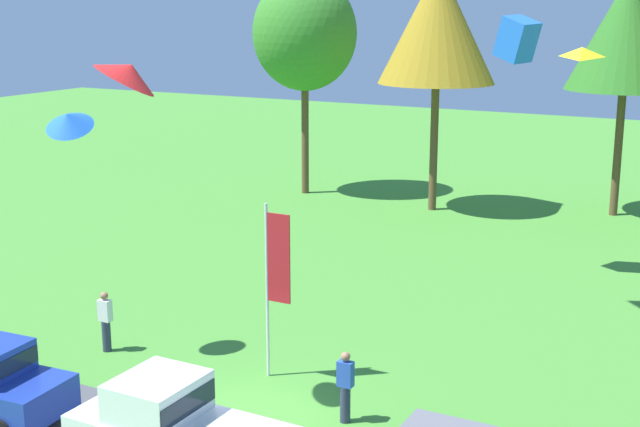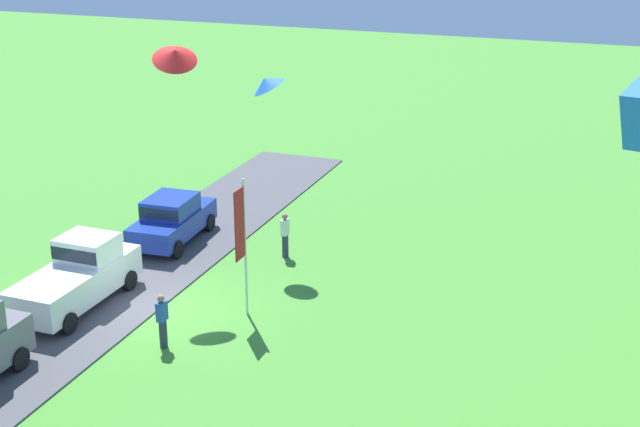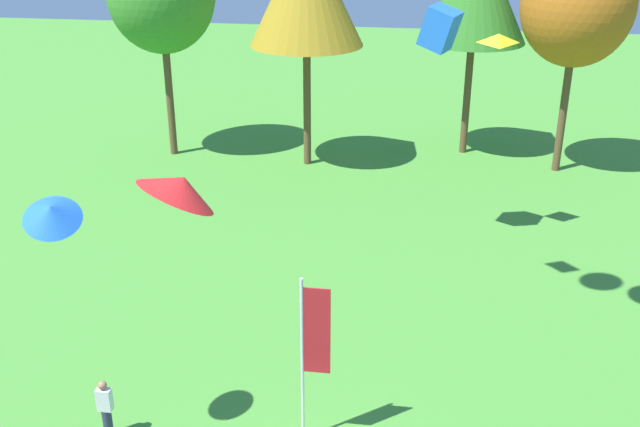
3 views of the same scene
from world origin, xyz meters
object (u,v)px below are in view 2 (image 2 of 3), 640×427
at_px(person_watching_sky, 285,235).
at_px(flag_banner, 241,232).
at_px(person_on_lawn, 162,320).
at_px(kite_delta_low_drifter, 175,55).
at_px(car_pickup_near_entrance, 78,274).
at_px(car_sedan_far_end, 172,218).
at_px(kite_delta_high_left, 267,83).

height_order(person_watching_sky, flag_banner, flag_banner).
xyz_separation_m(person_on_lawn, kite_delta_low_drifter, (-4.48, -1.66, 7.03)).
height_order(car_pickup_near_entrance, person_watching_sky, car_pickup_near_entrance).
relative_size(car_sedan_far_end, kite_delta_low_drifter, 3.11).
xyz_separation_m(flag_banner, kite_delta_high_left, (-5.23, -1.38, 3.58)).
xyz_separation_m(flag_banner, kite_delta_low_drifter, (-1.81, -3.04, 5.02)).
relative_size(car_pickup_near_entrance, flag_banner, 1.10).
distance_m(person_watching_sky, flag_banner, 5.46).
distance_m(car_sedan_far_end, flag_banner, 7.34).
bearing_deg(kite_delta_high_left, car_sedan_far_end, -83.19).
distance_m(person_watching_sky, kite_delta_high_left, 5.64).
bearing_deg(kite_delta_low_drifter, person_watching_sky, 143.64).
height_order(person_watching_sky, kite_delta_low_drifter, kite_delta_low_drifter).
height_order(flag_banner, kite_delta_high_left, kite_delta_high_left).
bearing_deg(flag_banner, kite_delta_low_drifter, -120.76).
bearing_deg(person_watching_sky, flag_banner, 7.63).
bearing_deg(car_pickup_near_entrance, flag_banner, 101.71).
bearing_deg(kite_delta_high_left, person_watching_sky, 74.49).
bearing_deg(flag_banner, person_on_lawn, -27.40).
bearing_deg(car_pickup_near_entrance, person_watching_sky, 142.50).
relative_size(kite_delta_low_drifter, kite_delta_high_left, 1.19).
height_order(car_sedan_far_end, kite_delta_high_left, kite_delta_high_left).
bearing_deg(car_pickup_near_entrance, kite_delta_high_left, 147.70).
xyz_separation_m(car_sedan_far_end, car_pickup_near_entrance, (5.88, -0.12, 0.07)).
relative_size(car_sedan_far_end, car_pickup_near_entrance, 0.90).
distance_m(flag_banner, kite_delta_low_drifter, 6.14).
distance_m(person_on_lawn, flag_banner, 3.62).
distance_m(car_pickup_near_entrance, person_watching_sky, 7.75).
bearing_deg(person_watching_sky, kite_delta_low_drifter, -36.36).
distance_m(person_watching_sky, kite_delta_low_drifter, 8.09).
relative_size(person_watching_sky, kite_delta_high_left, 1.40).
relative_size(person_on_lawn, kite_delta_high_left, 1.40).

